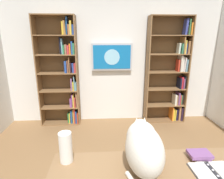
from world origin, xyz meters
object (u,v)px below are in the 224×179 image
open_binder (213,171)px  cat (143,146)px  desk_book_stack (200,155)px  bookshelf_left (171,73)px  wall_mounted_tv (112,57)px  paper_towel_roll (66,147)px  bookshelf_right (63,73)px

open_binder → cat: bearing=-8.7°
open_binder → desk_book_stack: desk_book_stack is taller
desk_book_stack → open_binder: bearing=97.4°
bookshelf_left → wall_mounted_tv: size_ratio=2.63×
wall_mounted_tv → cat: (-0.10, 2.53, -0.46)m
paper_towel_roll → desk_book_stack: size_ratio=1.42×
cat → wall_mounted_tv: bearing=-87.6°
paper_towel_roll → wall_mounted_tv: bearing=-102.6°
wall_mounted_tv → open_binder: (-0.66, 2.61, -0.65)m
bookshelf_right → wall_mounted_tv: size_ratio=2.63×
open_binder → paper_towel_roll: bearing=-9.8°
wall_mounted_tv → paper_towel_roll: bearing=77.4°
wall_mounted_tv → cat: 2.57m
cat → desk_book_stack: 0.56m
bookshelf_right → open_binder: (-1.66, 2.53, -0.35)m
bookshelf_right → cat: 2.69m
bookshelf_right → open_binder: 3.04m
cat → paper_towel_roll: (0.64, -0.12, -0.07)m
bookshelf_right → desk_book_stack: bookshelf_right is taller
cat → paper_towel_roll: bearing=-10.7°
wall_mounted_tv → desk_book_stack: bearing=104.6°
wall_mounted_tv → cat: bearing=92.4°
wall_mounted_tv → paper_towel_roll: wall_mounted_tv is taller
open_binder → paper_towel_roll: (1.19, -0.21, 0.13)m
paper_towel_roll → bookshelf_right: bearing=-78.7°
bookshelf_right → wall_mounted_tv: bearing=-175.2°
bookshelf_right → desk_book_stack: 2.89m
bookshelf_left → open_binder: bearing=76.9°
cat → bookshelf_right: bearing=-65.7°
bookshelf_right → cat: size_ratio=3.56×
cat → desk_book_stack: size_ratio=3.21×
bookshelf_right → cat: bearing=114.3°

